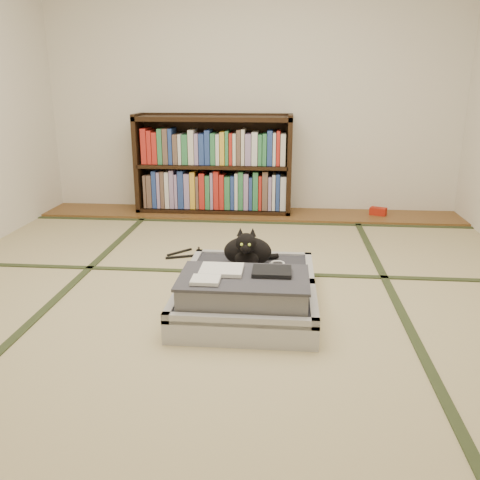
{
  "coord_description": "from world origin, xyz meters",
  "views": [
    {
      "loc": [
        0.34,
        -2.79,
        1.22
      ],
      "look_at": [
        0.05,
        0.35,
        0.25
      ],
      "focal_mm": 38.0,
      "sensor_mm": 36.0,
      "label": 1
    }
  ],
  "objects": [
    {
      "name": "suitcase",
      "position": [
        0.13,
        -0.16,
        0.11
      ],
      "size": [
        0.76,
        1.01,
        0.3
      ],
      "color": "#ABABAF",
      "rests_on": "floor"
    },
    {
      "name": "room_shell",
      "position": [
        0.0,
        0.0,
        1.46
      ],
      "size": [
        4.5,
        4.5,
        4.5
      ],
      "color": "white",
      "rests_on": "ground"
    },
    {
      "name": "floor",
      "position": [
        0.0,
        0.0,
        0.0
      ],
      "size": [
        4.5,
        4.5,
        0.0
      ],
      "primitive_type": "plane",
      "color": "tan",
      "rests_on": "ground"
    },
    {
      "name": "tatami_borders",
      "position": [
        0.0,
        0.49,
        0.0
      ],
      "size": [
        4.0,
        4.5,
        0.01
      ],
      "color": "#2D381E",
      "rests_on": "ground"
    },
    {
      "name": "hanger",
      "position": [
        -0.31,
        0.75,
        0.01
      ],
      "size": [
        0.45,
        0.28,
        0.01
      ],
      "color": "black",
      "rests_on": "floor"
    },
    {
      "name": "bookcase",
      "position": [
        -0.36,
        2.07,
        0.45
      ],
      "size": [
        1.5,
        0.34,
        0.96
      ],
      "color": "black",
      "rests_on": "wood_strip"
    },
    {
      "name": "red_item",
      "position": [
        1.23,
        2.03,
        0.06
      ],
      "size": [
        0.17,
        0.14,
        0.07
      ],
      "primitive_type": "cube",
      "rotation": [
        0.0,
        0.0,
        -0.41
      ],
      "color": "#A91C0D",
      "rests_on": "wood_strip"
    },
    {
      "name": "cat",
      "position": [
        0.12,
        0.13,
        0.25
      ],
      "size": [
        0.34,
        0.34,
        0.27
      ],
      "color": "black",
      "rests_on": "suitcase"
    },
    {
      "name": "wood_strip",
      "position": [
        0.0,
        2.0,
        0.01
      ],
      "size": [
        4.0,
        0.5,
        0.02
      ],
      "primitive_type": "cube",
      "color": "brown",
      "rests_on": "ground"
    },
    {
      "name": "cable_coil",
      "position": [
        0.3,
        0.17,
        0.16
      ],
      "size": [
        0.11,
        0.11,
        0.03
      ],
      "color": "white",
      "rests_on": "suitcase"
    }
  ]
}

